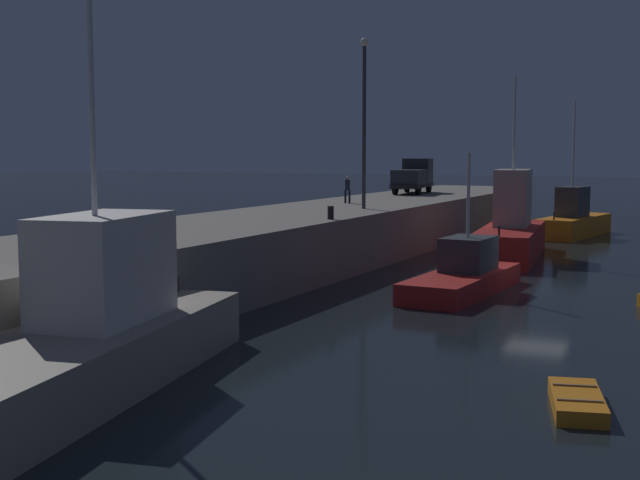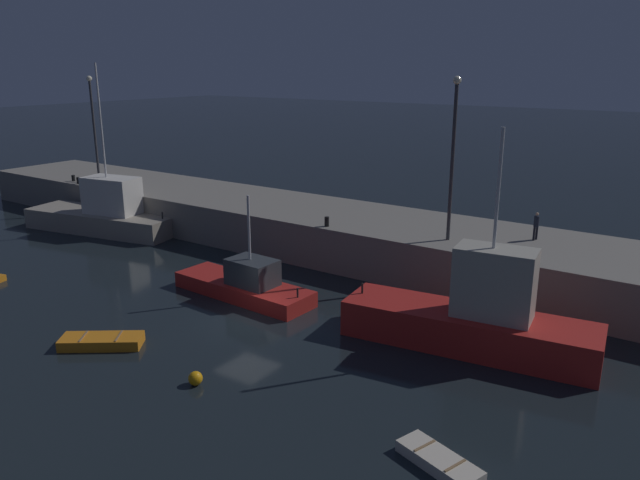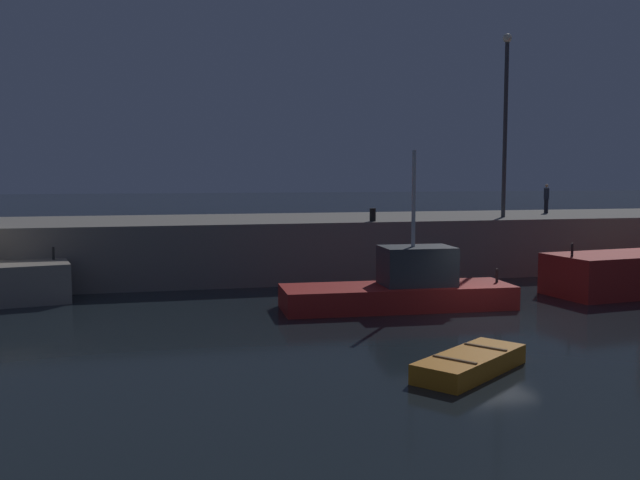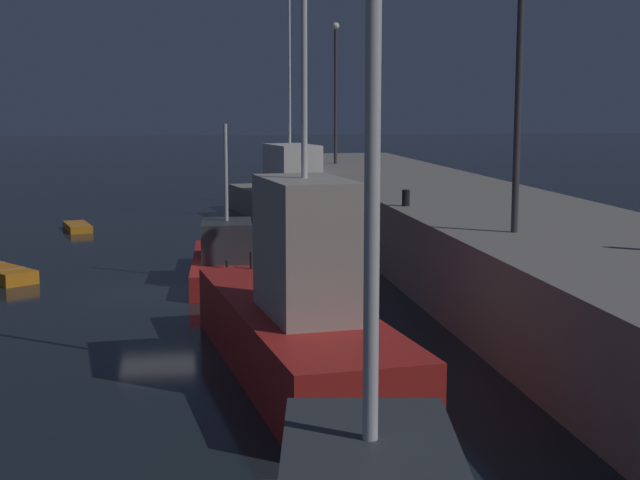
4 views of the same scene
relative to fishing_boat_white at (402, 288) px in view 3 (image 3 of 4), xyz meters
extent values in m
plane|color=black|center=(2.24, -2.51, -0.73)|extent=(320.00, 320.00, 0.00)
cube|color=gray|center=(2.24, 9.79, 0.63)|extent=(74.72, 8.00, 2.70)
cylinder|color=#262626|center=(7.06, 0.34, 1.18)|extent=(0.10, 0.10, 0.50)
cube|color=red|center=(-0.20, 0.01, -0.31)|extent=(8.41, 2.88, 0.84)
cube|color=#33383D|center=(0.53, -0.03, 0.80)|extent=(2.64, 1.90, 1.39)
cylinder|color=silver|center=(0.38, -0.02, 3.22)|extent=(0.14, 0.14, 3.44)
cylinder|color=#262626|center=(3.62, -0.18, 0.36)|extent=(0.10, 0.10, 0.50)
cylinder|color=#262626|center=(-12.46, 5.29, 1.01)|extent=(0.10, 0.10, 0.50)
cube|color=orange|center=(-1.30, -8.23, -0.49)|extent=(3.60, 3.12, 0.48)
cube|color=olive|center=(-1.93, -8.69, -0.23)|extent=(0.74, 0.97, 0.04)
cube|color=olive|center=(-0.67, -7.76, -0.23)|extent=(0.74, 0.97, 0.04)
cylinder|color=#38383D|center=(8.12, 7.83, 6.20)|extent=(0.20, 0.20, 8.44)
sphere|color=#F9EFCC|center=(8.12, 7.83, 10.60)|extent=(0.44, 0.44, 0.44)
cylinder|color=black|center=(12.16, 10.68, 2.35)|extent=(0.12, 0.12, 0.75)
cylinder|color=black|center=(12.10, 10.39, 2.35)|extent=(0.12, 0.12, 0.75)
cylinder|color=#1E2333|center=(12.13, 10.53, 3.04)|extent=(0.34, 0.34, 0.62)
sphere|color=tan|center=(12.13, 10.53, 3.46)|extent=(0.18, 0.18, 0.18)
cylinder|color=black|center=(0.94, 6.41, 2.27)|extent=(0.28, 0.28, 0.59)
camera|label=1|loc=(-33.93, -9.78, 5.03)|focal=48.67mm
camera|label=2|loc=(20.91, -23.25, 11.43)|focal=34.42mm
camera|label=3|loc=(-8.79, -23.58, 4.09)|focal=39.49mm
camera|label=4|loc=(33.30, -1.66, 5.63)|focal=52.00mm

